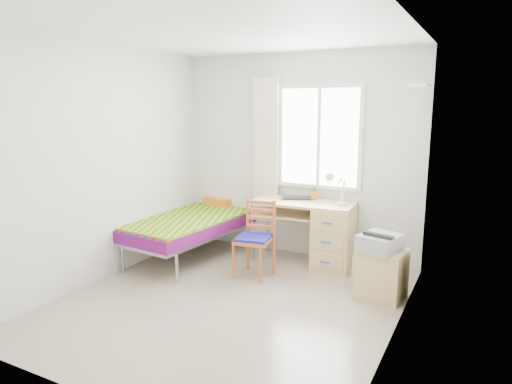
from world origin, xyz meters
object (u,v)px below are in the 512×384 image
(cabinet, at_px, (381,274))
(printer, at_px, (380,242))
(chair, at_px, (256,234))
(bed, at_px, (198,221))
(desk, at_px, (328,233))

(cabinet, height_order, printer, printer)
(chair, bearing_deg, bed, 150.54)
(desk, distance_m, cabinet, 1.00)
(bed, distance_m, cabinet, 2.50)
(chair, bearing_deg, cabinet, -8.07)
(chair, relative_size, cabinet, 1.74)
(bed, xyz_separation_m, cabinet, (2.47, -0.33, -0.19))
(bed, distance_m, desk, 1.72)
(bed, distance_m, chair, 1.12)
(desk, relative_size, chair, 1.44)
(chair, relative_size, printer, 1.83)
(desk, distance_m, chair, 0.92)
(printer, bearing_deg, cabinet, 66.17)
(desk, height_order, cabinet, desk)
(bed, relative_size, cabinet, 4.26)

